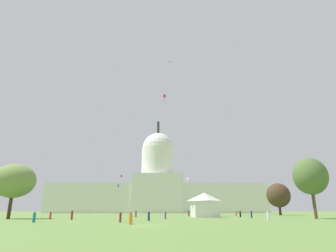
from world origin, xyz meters
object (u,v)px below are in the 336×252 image
Objects in this scene: person_black_near_tree_east at (240,214)px; kite_blue_low at (118,186)px; tree_east_far at (310,176)px; person_navy_back_left at (149,216)px; kite_cyan_low at (160,174)px; person_maroon_deep_crowd at (72,215)px; person_red_edge_east at (50,216)px; person_purple_aisle_center at (165,215)px; capitol_building at (158,189)px; kite_pink_mid at (171,158)px; person_red_mid_center at (236,213)px; kite_white_low at (188,179)px; person_maroon_lawn_far_left at (120,217)px; person_teal_front_left at (34,217)px; kite_red_mid at (121,176)px; event_tent at (205,205)px; person_navy_mid_left at (251,214)px; kite_magenta_high at (164,96)px; person_purple_back_center at (136,214)px; tree_west_mid at (14,181)px; kite_gold_high at (169,62)px; person_maroon_front_right at (189,213)px; person_orange_lawn_far_right at (131,219)px; kite_yellow_high at (229,110)px; kite_lime_low at (110,192)px; tree_east_near at (278,195)px; person_white_front_center at (268,216)px.

person_black_near_tree_east is 74.24m from kite_blue_low.
tree_east_far is at bearing -103.34° from person_black_near_tree_east.
person_navy_back_left is 0.59× the size of kite_cyan_low.
person_red_edge_east is at bearing -166.78° from person_maroon_deep_crowd.
capitol_building is at bearing -30.28° from person_purple_aisle_center.
kite_pink_mid is at bearing -148.77° from kite_cyan_low.
person_red_mid_center is 0.50× the size of kite_white_low.
person_red_mid_center is (29.11, 44.75, 0.09)m from person_maroon_lawn_far_left.
person_teal_front_left is 1.31× the size of kite_red_mid.
event_tent is 4.14× the size of person_navy_mid_left.
person_purple_back_center is at bearing 147.53° from kite_magenta_high.
person_purple_aisle_center is at bearing -178.83° from tree_east_far.
kite_red_mid is (-55.15, 107.53, 12.24)m from tree_east_far.
kite_magenta_high is at bearing 111.60° from person_maroon_lawn_far_left.
tree_west_mid is 4.10× the size of kite_cyan_low.
capitol_building is 79.25× the size of kite_pink_mid.
kite_gold_high is 66.50m from kite_pink_mid.
kite_magenta_high reaches higher than person_maroon_front_right.
kite_blue_low is at bearing 124.55° from tree_east_far.
person_maroon_lawn_far_left is at bearing -122.96° from event_tent.
kite_blue_low is (-13.62, 93.19, 11.77)m from person_maroon_lawn_far_left.
kite_gold_high is (6.83, 52.30, 51.76)m from person_orange_lawn_far_right.
tree_east_far is 74.53m from kite_yellow_high.
kite_white_low reaches higher than person_maroon_lawn_far_left.
person_navy_back_left is 62.65m from kite_cyan_low.
kite_gold_high is at bearing 124.47° from person_navy_mid_left.
person_navy_mid_left is 101.68m from kite_lime_low.
person_navy_mid_left is (8.99, -9.89, -2.23)m from event_tent.
capitol_building is 42.53m from kite_pink_mid.
kite_magenta_high is 2.27× the size of kite_lime_low.
person_maroon_deep_crowd is 12.83m from person_teal_front_left.
person_red_mid_center is at bearing 43.55° from event_tent.
event_tent is 43.86m from person_teal_front_left.
kite_magenta_high reaches higher than event_tent.
kite_yellow_high is 1.42× the size of kite_cyan_low.
person_black_near_tree_east is at bearing -12.76° from kite_blue_low.
tree_east_near is 85.36m from person_teal_front_left.
tree_east_far reaches higher than person_black_near_tree_east.
event_tent is 6.21× the size of kite_red_mid.
tree_east_near is at bearing -53.10° from kite_red_mid.
person_purple_aisle_center is 85.71m from kite_yellow_high.
tree_east_far is 1.12× the size of tree_west_mid.
tree_east_near is 4.04× the size of kite_cyan_low.
kite_pink_mid is (-26.71, 90.96, 20.45)m from tree_east_far.
person_purple_back_center reaches higher than person_purple_aisle_center.
person_navy_mid_left is (2.01, 15.39, 0.06)m from person_white_front_center.
person_red_edge_east is 112.12m from kite_red_mid.
kite_gold_high is 0.55× the size of kite_blue_low.
tree_west_mid is at bearing 172.02° from person_maroon_lawn_far_left.
person_orange_lawn_far_right is 101.46m from kite_blue_low.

